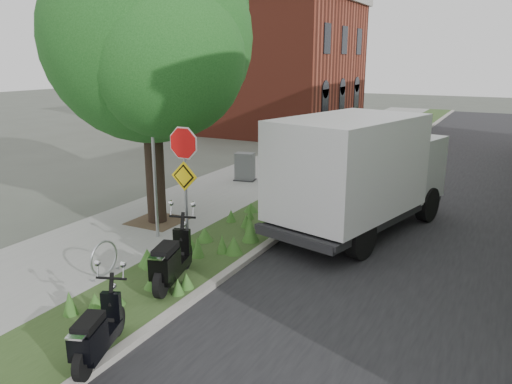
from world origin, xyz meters
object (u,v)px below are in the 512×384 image
(scooter_near, at_px, (170,265))
(utility_cabinet, at_px, (245,167))
(box_truck, at_px, (360,169))
(sign_assembly, at_px, (184,169))
(scooter_far, at_px, (95,339))

(scooter_near, distance_m, utility_cabinet, 9.15)
(box_truck, bearing_deg, scooter_near, -113.25)
(scooter_near, distance_m, box_truck, 5.86)
(box_truck, bearing_deg, sign_assembly, -120.56)
(scooter_far, relative_size, box_truck, 0.26)
(scooter_near, bearing_deg, box_truck, 66.75)
(box_truck, distance_m, utility_cabinet, 6.38)
(sign_assembly, xyz_separation_m, utility_cabinet, (-2.77, 7.65, -1.71))
(sign_assembly, xyz_separation_m, box_truck, (2.53, 4.29, -0.57))
(scooter_far, bearing_deg, utility_cabinet, 107.92)
(utility_cabinet, bearing_deg, scooter_far, -72.08)
(scooter_near, height_order, utility_cabinet, utility_cabinet)
(scooter_near, xyz_separation_m, scooter_far, (0.60, -2.62, -0.06))
(scooter_near, distance_m, scooter_far, 2.69)
(sign_assembly, relative_size, scooter_far, 1.97)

